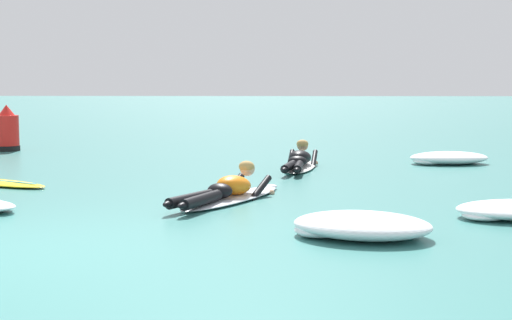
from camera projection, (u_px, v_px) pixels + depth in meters
name	position (u px, v px, depth m)	size (l,w,h in m)	color
ground_plane	(159.00, 151.00, 16.95)	(120.00, 120.00, 0.00)	#387A75
surfer_near	(228.00, 191.00, 9.94)	(1.53, 2.57, 0.54)	silver
surfer_far	(299.00, 161.00, 13.54)	(0.80, 2.52, 0.54)	white
whitewater_mid_right	(449.00, 158.00, 14.38)	(1.59, 1.06, 0.24)	white
whitewater_back	(363.00, 226.00, 7.67)	(1.65, 1.39, 0.25)	white
channel_marker_buoy	(7.00, 132.00, 17.04)	(0.55, 0.55, 1.04)	red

